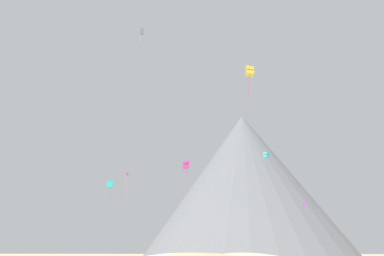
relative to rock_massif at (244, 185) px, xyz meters
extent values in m
cone|color=slate|center=(0.41, -1.18, 0.90)|extent=(99.44, 99.44, 53.72)
cone|color=slate|center=(-1.89, 5.43, -4.11)|extent=(46.98, 46.98, 43.70)
cube|color=gold|center=(-1.94, -87.30, 2.99)|extent=(1.46, 1.38, 0.81)
cube|color=gold|center=(-1.94, -87.30, 3.70)|extent=(1.46, 1.38, 0.81)
cylinder|color=#D1339E|center=(-2.19, -87.30, 0.71)|extent=(0.54, 0.60, 3.97)
cube|color=teal|center=(-23.81, -86.43, -14.17)|extent=(1.11, 0.32, 0.92)
cylinder|color=teal|center=(-23.76, -86.43, -15.58)|extent=(0.09, 0.36, 1.95)
cube|color=black|center=(-21.25, -81.98, 15.57)|extent=(0.67, 0.17, 1.61)
cylinder|color=#33BCDB|center=(-21.50, -81.98, 14.01)|extent=(0.26, 0.13, 1.53)
cube|color=purple|center=(9.21, -63.97, -14.91)|extent=(0.63, 0.35, 0.94)
cube|color=#D1339E|center=(-13.69, -73.50, -8.86)|extent=(1.47, 1.42, 0.74)
cube|color=#D1339E|center=(-13.69, -73.50, -8.11)|extent=(1.47, 1.42, 0.74)
cylinder|color=#D1339E|center=(-13.53, -73.50, -9.99)|extent=(0.16, 0.09, 1.76)
cube|color=pink|center=(-29.86, -56.61, -6.54)|extent=(0.49, 1.06, 0.95)
cylinder|color=pink|center=(-29.90, -56.61, -9.12)|extent=(0.26, 0.71, 4.33)
cube|color=#33BCDB|center=(3.08, -57.19, -3.17)|extent=(1.55, 1.55, 0.73)
cube|color=#33BCDB|center=(3.08, -57.19, -2.48)|extent=(1.55, 1.55, 0.73)
cylinder|color=teal|center=(3.01, -57.19, -4.60)|extent=(0.30, 0.40, 2.37)
camera|label=1|loc=(-5.82, -139.81, -23.67)|focal=33.92mm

